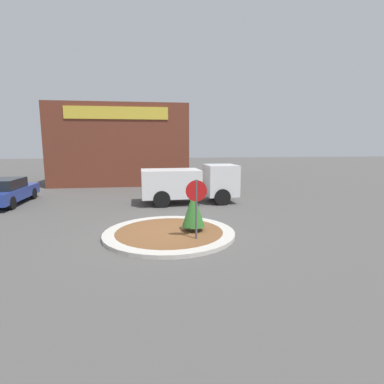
{
  "coord_description": "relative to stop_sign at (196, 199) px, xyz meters",
  "views": [
    {
      "loc": [
        -0.61,
        -10.45,
        3.27
      ],
      "look_at": [
        1.16,
        2.42,
        1.16
      ],
      "focal_mm": 28.0,
      "sensor_mm": 36.0,
      "label": 1
    }
  ],
  "objects": [
    {
      "name": "ground_plane",
      "position": [
        -0.84,
        0.95,
        -1.46
      ],
      "size": [
        120.0,
        120.0,
        0.0
      ],
      "primitive_type": "plane",
      "color": "#514F4C"
    },
    {
      "name": "traffic_island",
      "position": [
        -0.84,
        0.95,
        -1.4
      ],
      "size": [
        4.73,
        4.73,
        0.14
      ],
      "color": "#BCB7AD",
      "rests_on": "ground_plane"
    },
    {
      "name": "stop_sign",
      "position": [
        0.0,
        0.0,
        0.0
      ],
      "size": [
        0.7,
        0.07,
        2.12
      ],
      "color": "#4C4C51",
      "rests_on": "ground_plane"
    },
    {
      "name": "island_shrub",
      "position": [
        0.04,
        0.93,
        -0.51
      ],
      "size": [
        0.82,
        0.82,
        1.46
      ],
      "color": "brown",
      "rests_on": "traffic_island"
    },
    {
      "name": "utility_truck",
      "position": [
        0.65,
        6.74,
        -0.32
      ],
      "size": [
        5.32,
        2.3,
        2.1
      ],
      "rotation": [
        0.0,
        0.0,
        0.04
      ],
      "color": "silver",
      "rests_on": "ground_plane"
    },
    {
      "name": "storefront_building",
      "position": [
        -3.82,
        16.47,
        1.69
      ],
      "size": [
        10.64,
        6.07,
        6.3
      ],
      "color": "brown",
      "rests_on": "ground_plane"
    },
    {
      "name": "parked_sedan_blue",
      "position": [
        -9.25,
        7.66,
        -0.74
      ],
      "size": [
        1.91,
        4.78,
        1.42
      ],
      "rotation": [
        0.0,
        0.0,
        1.58
      ],
      "color": "navy",
      "rests_on": "ground_plane"
    }
  ]
}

